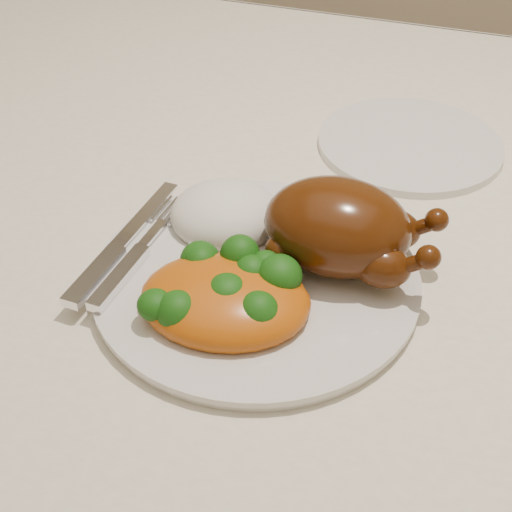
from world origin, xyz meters
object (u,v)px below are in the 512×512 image
(side_plate, at_px, (410,144))
(dining_table, at_px, (279,275))
(dinner_plate, at_px, (256,279))
(roast_chicken, at_px, (341,228))

(side_plate, bearing_deg, dining_table, -125.99)
(dining_table, height_order, dinner_plate, dinner_plate)
(dining_table, bearing_deg, side_plate, 54.01)
(side_plate, bearing_deg, dinner_plate, -107.82)
(dining_table, xyz_separation_m, side_plate, (0.11, 0.15, 0.11))
(dinner_plate, xyz_separation_m, roast_chicken, (0.06, 0.04, 0.05))
(dinner_plate, bearing_deg, side_plate, 72.18)
(dinner_plate, height_order, side_plate, dinner_plate)
(dinner_plate, distance_m, roast_chicken, 0.09)
(dining_table, relative_size, side_plate, 7.72)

